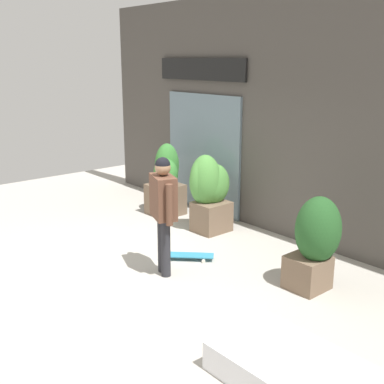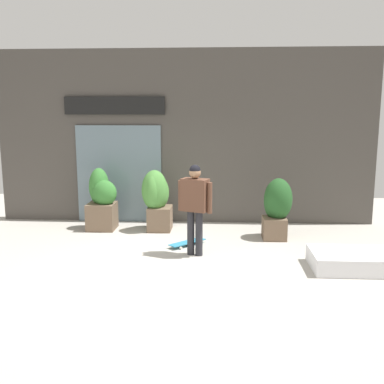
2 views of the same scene
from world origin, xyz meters
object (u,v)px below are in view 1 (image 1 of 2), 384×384
Objects in this scene: skateboarder at (163,204)px; planter_box_left at (316,238)px; planter_box_mid at (166,181)px; planter_box_right at (208,188)px; skateboard at (187,255)px.

skateboarder is 1.33× the size of planter_box_left.
planter_box_mid is at bearing 172.74° from planter_box_left.
skateboarder reaches higher than planter_box_right.
skateboard is 0.57× the size of planter_box_left.
planter_box_right is at bearing 169.81° from planter_box_left.
planter_box_left is (1.76, 0.65, 0.62)m from skateboard.
planter_box_mid is at bearing 178.97° from planter_box_right.
planter_box_right is (-0.92, 1.65, -0.25)m from skateboarder.
skateboarder is 1.90m from planter_box_right.
skateboarder is 2.01m from planter_box_left.
planter_box_mid reaches higher than planter_box_right.
skateboard is at bearing 38.72° from skateboarder.
planter_box_left is at bearing -24.36° from skateboard.
planter_box_right is 1.20m from planter_box_mid.
planter_box_left is 2.54m from planter_box_right.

